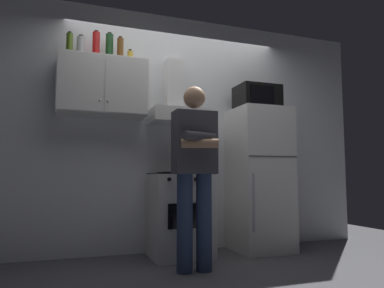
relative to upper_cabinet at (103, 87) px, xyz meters
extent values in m
plane|color=#4C4C51|center=(0.85, -0.37, -1.75)|extent=(7.00, 7.00, 0.00)
cube|color=white|center=(0.85, 0.23, -0.40)|extent=(4.80, 0.10, 2.70)
cube|color=white|center=(0.00, 0.01, 0.00)|extent=(0.90, 0.34, 0.60)
cube|color=white|center=(-0.22, -0.17, 0.00)|extent=(0.43, 0.01, 0.58)
cube|color=white|center=(0.22, -0.17, 0.00)|extent=(0.43, 0.01, 0.58)
sphere|color=#B2B2B7|center=(-0.04, -0.18, -0.18)|extent=(0.02, 0.02, 0.02)
sphere|color=#B2B2B7|center=(0.04, -0.18, -0.18)|extent=(0.02, 0.02, 0.02)
cube|color=white|center=(0.80, -0.12, -1.32)|extent=(0.60, 0.60, 0.85)
cube|color=black|center=(0.80, -0.12, -0.89)|extent=(0.59, 0.59, 0.01)
cube|color=black|center=(0.80, -0.43, -1.30)|extent=(0.42, 0.01, 0.24)
cylinder|color=black|center=(0.67, -0.24, -0.88)|extent=(0.16, 0.16, 0.01)
cylinder|color=black|center=(0.93, -0.24, -0.88)|extent=(0.16, 0.16, 0.01)
cylinder|color=black|center=(0.67, 0.00, -0.88)|extent=(0.16, 0.16, 0.01)
cylinder|color=black|center=(0.93, 0.00, -0.88)|extent=(0.16, 0.16, 0.01)
cylinder|color=black|center=(0.60, -0.44, -0.95)|extent=(0.04, 0.02, 0.04)
cylinder|color=black|center=(0.73, -0.44, -0.95)|extent=(0.04, 0.02, 0.04)
cylinder|color=black|center=(0.87, -0.44, -0.95)|extent=(0.04, 0.02, 0.04)
cylinder|color=black|center=(1.00, -0.44, -0.95)|extent=(0.04, 0.02, 0.04)
cube|color=white|center=(0.80, -0.04, -0.27)|extent=(0.60, 0.44, 0.15)
cube|color=white|center=(0.80, 0.10, 0.10)|extent=(0.20, 0.16, 0.60)
cube|color=white|center=(1.75, -0.12, -0.95)|extent=(0.60, 0.60, 1.60)
cube|color=#4C4C4C|center=(1.75, -0.43, -0.71)|extent=(0.59, 0.01, 0.01)
cylinder|color=silver|center=(1.50, -0.44, -1.19)|extent=(0.02, 0.02, 0.60)
cube|color=black|center=(1.75, -0.10, -0.01)|extent=(0.48, 0.36, 0.28)
cube|color=black|center=(1.71, -0.29, -0.01)|extent=(0.30, 0.01, 0.20)
cylinder|color=navy|center=(0.66, -0.72, -1.32)|extent=(0.14, 0.14, 0.85)
cylinder|color=navy|center=(0.84, -0.72, -1.32)|extent=(0.14, 0.14, 0.85)
cube|color=#3F3F47|center=(0.75, -0.72, -0.62)|extent=(0.38, 0.20, 0.56)
cylinder|color=#3F3F47|center=(0.75, -0.86, -0.58)|extent=(0.33, 0.17, 0.08)
cylinder|color=tan|center=(0.75, -0.86, -0.64)|extent=(0.33, 0.17, 0.08)
sphere|color=tan|center=(0.75, -0.72, -0.21)|extent=(0.20, 0.20, 0.20)
cylinder|color=#B7BABF|center=(0.93, -0.24, -0.83)|extent=(0.21, 0.21, 0.09)
cylinder|color=black|center=(0.80, -0.24, -0.80)|extent=(0.05, 0.01, 0.01)
cylinder|color=black|center=(1.06, -0.24, -0.80)|extent=(0.05, 0.01, 0.01)
cylinder|color=#B2B5BA|center=(-0.23, 0.03, 0.41)|extent=(0.08, 0.08, 0.21)
cylinder|color=black|center=(-0.23, 0.03, 0.52)|extent=(0.05, 0.05, 0.02)
cylinder|color=gold|center=(0.28, 0.00, 0.36)|extent=(0.06, 0.06, 0.11)
cylinder|color=black|center=(0.28, 0.00, 0.42)|extent=(0.03, 0.03, 0.02)
cylinder|color=brown|center=(0.17, -0.01, 0.42)|extent=(0.07, 0.07, 0.24)
cylinder|color=black|center=(0.17, -0.01, 0.55)|extent=(0.04, 0.04, 0.02)
cylinder|color=red|center=(-0.07, 0.02, 0.44)|extent=(0.08, 0.08, 0.28)
cylinder|color=black|center=(-0.07, 0.02, 0.59)|extent=(0.04, 0.04, 0.02)
cylinder|color=#19471E|center=(0.06, 0.03, 0.44)|extent=(0.08, 0.08, 0.28)
cylinder|color=black|center=(0.06, 0.03, 0.59)|extent=(0.04, 0.04, 0.02)
cylinder|color=#4C6B19|center=(-0.34, -0.03, 0.41)|extent=(0.06, 0.06, 0.21)
cylinder|color=black|center=(-0.34, -0.03, 0.52)|extent=(0.04, 0.04, 0.02)
camera|label=1|loc=(-0.32, -3.73, -0.93)|focal=33.46mm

